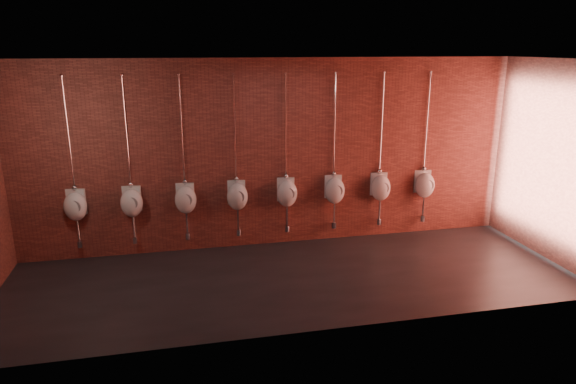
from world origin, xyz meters
name	(u,v)px	position (x,y,z in m)	size (l,w,h in m)	color
ground	(294,278)	(0.00, 0.00, 0.00)	(8.50, 8.50, 0.00)	black
room_shell	(295,147)	(0.00, 0.00, 2.01)	(8.54, 3.04, 3.22)	black
urinal_0	(75,205)	(-3.24, 1.38, 0.95)	(0.41, 0.37, 2.71)	white
urinal_1	(132,202)	(-2.39, 1.38, 0.95)	(0.41, 0.37, 2.71)	white
urinal_2	(186,199)	(-1.53, 1.38, 0.95)	(0.41, 0.37, 2.71)	white
urinal_3	(237,196)	(-0.67, 1.38, 0.95)	(0.41, 0.37, 2.71)	white
urinal_4	(287,193)	(0.18, 1.38, 0.95)	(0.41, 0.37, 2.71)	white
urinal_5	(335,190)	(1.04, 1.38, 0.95)	(0.41, 0.37, 2.71)	white
urinal_6	(380,187)	(1.90, 1.38, 0.95)	(0.41, 0.37, 2.71)	white
urinal_7	(425,184)	(2.75, 1.38, 0.95)	(0.41, 0.37, 2.71)	white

